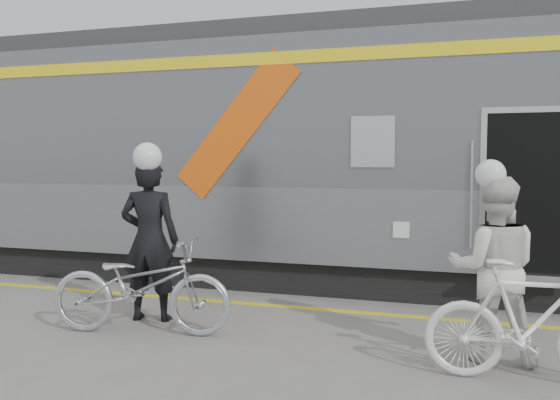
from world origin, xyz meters
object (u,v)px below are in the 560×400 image
at_px(woman, 494,269).
at_px(bicycle_right, 531,322).
at_px(man, 150,240).
at_px(bicycle_left, 141,286).

bearing_deg(woman, bicycle_right, 115.91).
bearing_deg(man, bicycle_left, 99.84).
bearing_deg(bicycle_right, bicycle_left, 83.31).
height_order(woman, bicycle_right, woman).
xyz_separation_m(woman, bicycle_right, (0.30, -0.55, -0.36)).
bearing_deg(bicycle_right, woman, 25.91).
height_order(man, bicycle_right, man).
bearing_deg(bicycle_left, man, 9.84).
relative_size(bicycle_left, bicycle_right, 1.14).
height_order(man, bicycle_left, man).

